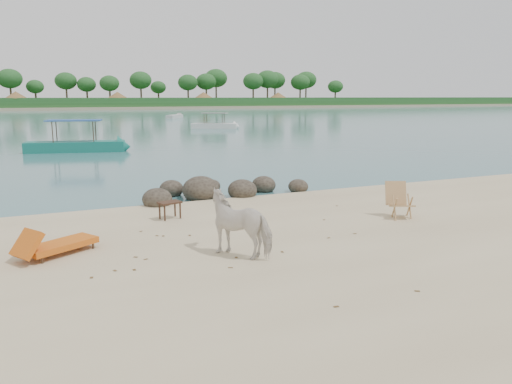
% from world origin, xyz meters
% --- Properties ---
extents(water, '(400.00, 400.00, 0.00)m').
position_xyz_m(water, '(0.00, 90.00, 0.00)').
color(water, '#3A7574').
rests_on(water, ground).
extents(far_shore, '(420.00, 90.00, 1.40)m').
position_xyz_m(far_shore, '(0.00, 170.00, 0.00)').
color(far_shore, tan).
rests_on(far_shore, ground).
extents(far_scenery, '(420.00, 18.00, 9.50)m').
position_xyz_m(far_scenery, '(0.03, 136.70, 3.14)').
color(far_scenery, '#1E4C1E').
rests_on(far_scenery, ground).
extents(boulders, '(6.25, 2.79, 0.97)m').
position_xyz_m(boulders, '(1.19, 6.69, 0.18)').
color(boulders, '#2F271F').
rests_on(boulders, ground).
extents(cow, '(1.64, 1.78, 1.41)m').
position_xyz_m(cow, '(-0.42, 0.09, 0.70)').
color(cow, silver).
rests_on(cow, ground).
extents(side_table, '(0.70, 0.54, 0.50)m').
position_xyz_m(side_table, '(-1.09, 3.89, 0.25)').
color(side_table, '#341F14').
rests_on(side_table, ground).
extents(lounge_chair, '(2.03, 1.59, 0.59)m').
position_xyz_m(lounge_chair, '(-4.10, 1.71, 0.29)').
color(lounge_chair, orange).
rests_on(lounge_chair, ground).
extents(deck_chair, '(0.89, 0.92, 1.02)m').
position_xyz_m(deck_chair, '(5.05, 1.32, 0.51)').
color(deck_chair, tan).
rests_on(deck_chair, ground).
extents(boat_near, '(7.01, 2.96, 3.32)m').
position_xyz_m(boat_near, '(-2.18, 24.31, 1.66)').
color(boat_near, '#13685B').
rests_on(boat_near, water).
extents(boat_mid, '(5.54, 4.10, 2.79)m').
position_xyz_m(boat_mid, '(13.81, 43.33, 1.39)').
color(boat_mid, silver).
rests_on(boat_mid, water).
extents(boat_far, '(4.20, 5.18, 0.64)m').
position_xyz_m(boat_far, '(16.60, 71.51, 0.32)').
color(boat_far, silver).
rests_on(boat_far, water).
extents(dead_leaves, '(7.99, 6.77, 0.00)m').
position_xyz_m(dead_leaves, '(-0.51, 0.52, 0.01)').
color(dead_leaves, brown).
rests_on(dead_leaves, ground).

